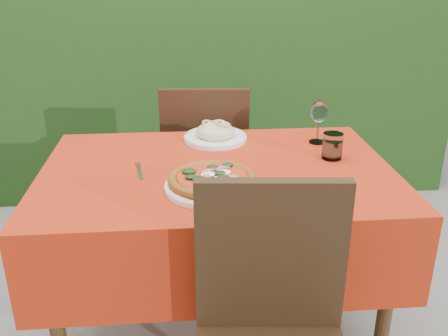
{
  "coord_description": "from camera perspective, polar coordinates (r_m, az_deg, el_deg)",
  "views": [
    {
      "loc": [
        -0.12,
        -1.65,
        1.44
      ],
      "look_at": [
        0.02,
        -0.05,
        0.77
      ],
      "focal_mm": 40.0,
      "sensor_mm": 36.0,
      "label": 1
    }
  ],
  "objects": [
    {
      "name": "pizza_plate",
      "position": [
        1.62,
        -1.36,
        -1.55
      ],
      "size": [
        0.34,
        0.34,
        0.06
      ],
      "rotation": [
        0.0,
        0.0,
        0.25
      ],
      "color": "white",
      "rests_on": "dining_table"
    },
    {
      "name": "ground",
      "position": [
        2.19,
        -0.67,
        -18.35
      ],
      "size": [
        60.0,
        60.0,
        0.0
      ],
      "primitive_type": "plane",
      "color": "slate",
      "rests_on": "ground"
    },
    {
      "name": "pasta_plate",
      "position": [
        2.07,
        -1.0,
        3.88
      ],
      "size": [
        0.26,
        0.26,
        0.07
      ],
      "rotation": [
        0.0,
        0.0,
        -0.0
      ],
      "color": "white",
      "rests_on": "dining_table"
    },
    {
      "name": "wine_glass",
      "position": [
        2.05,
        10.81,
        6.15
      ],
      "size": [
        0.07,
        0.07,
        0.18
      ],
      "color": "silver",
      "rests_on": "dining_table"
    },
    {
      "name": "hedge",
      "position": [
        3.25,
        -2.9,
        13.3
      ],
      "size": [
        3.2,
        0.55,
        1.78
      ],
      "color": "black",
      "rests_on": "ground"
    },
    {
      "name": "dining_table",
      "position": [
        1.86,
        -0.75,
        -4.31
      ],
      "size": [
        1.26,
        0.86,
        0.75
      ],
      "color": "#442E16",
      "rests_on": "ground"
    },
    {
      "name": "chair_far",
      "position": [
        2.48,
        -2.1,
        0.8
      ],
      "size": [
        0.44,
        0.44,
        0.91
      ],
      "rotation": [
        0.0,
        0.0,
        3.07
      ],
      "color": "black",
      "rests_on": "ground"
    },
    {
      "name": "fork",
      "position": [
        1.78,
        -9.59,
        -0.51
      ],
      "size": [
        0.05,
        0.17,
        0.0
      ],
      "primitive_type": "cube",
      "rotation": [
        0.0,
        0.0,
        0.15
      ],
      "color": "silver",
      "rests_on": "dining_table"
    },
    {
      "name": "water_glass",
      "position": [
        1.91,
        12.28,
        2.33
      ],
      "size": [
        0.08,
        0.08,
        0.1
      ],
      "color": "white",
      "rests_on": "dining_table"
    },
    {
      "name": "chair_near",
      "position": [
        1.41,
        5.5,
        -17.92
      ],
      "size": [
        0.45,
        0.45,
        0.92
      ],
      "rotation": [
        0.0,
        0.0,
        -0.09
      ],
      "color": "black",
      "rests_on": "ground"
    }
  ]
}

